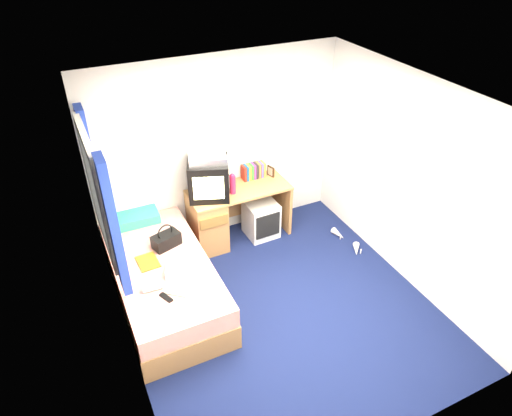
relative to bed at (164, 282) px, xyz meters
name	(u,v)px	position (x,y,z in m)	size (l,w,h in m)	color
ground	(280,309)	(1.10, -0.70, -0.27)	(3.40, 3.40, 0.00)	#0C1438
room_shell	(285,200)	(1.10, -0.70, 1.18)	(3.40, 3.40, 3.40)	white
bed	(164,282)	(0.00, 0.00, 0.00)	(1.01, 2.00, 0.54)	#AC7A47
pillow	(135,217)	(-0.07, 0.89, 0.33)	(0.55, 0.35, 0.12)	teal
desk	(219,216)	(0.96, 0.74, 0.14)	(1.30, 0.55, 0.75)	#AC7A47
storage_cube	(261,219)	(1.52, 0.64, -0.02)	(0.40, 0.40, 0.50)	silver
crt_tv	(209,179)	(0.85, 0.74, 0.72)	(0.61, 0.59, 0.48)	black
vcr	(207,158)	(0.85, 0.74, 1.00)	(0.45, 0.32, 0.08)	#BDBDBF
book_row	(253,171)	(1.53, 0.90, 0.58)	(0.31, 0.13, 0.20)	maroon
picture_frame	(271,171)	(1.75, 0.84, 0.55)	(0.02, 0.12, 0.14)	black
pink_water_bottle	(233,185)	(1.13, 0.67, 0.60)	(0.08, 0.08, 0.24)	#EB2147
aerosol_can	(228,182)	(1.13, 0.82, 0.57)	(0.05, 0.05, 0.17)	silver
handbag	(166,240)	(0.14, 0.26, 0.36)	(0.35, 0.26, 0.29)	black
towel	(181,268)	(0.16, -0.23, 0.32)	(0.31, 0.26, 0.10)	silver
magazine	(148,262)	(-0.13, 0.07, 0.28)	(0.21, 0.28, 0.01)	yellow
water_bottle	(153,287)	(-0.19, -0.37, 0.31)	(0.07, 0.07, 0.20)	white
colour_swatch_fan	(176,293)	(0.00, -0.52, 0.28)	(0.22, 0.06, 0.01)	gold
remote_control	(166,297)	(-0.10, -0.54, 0.28)	(0.05, 0.16, 0.02)	black
window_assembly	(100,195)	(-0.45, 0.20, 1.15)	(0.11, 1.42, 1.40)	silver
white_heels	(347,242)	(2.45, -0.05, -0.23)	(0.20, 0.61, 0.09)	silver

